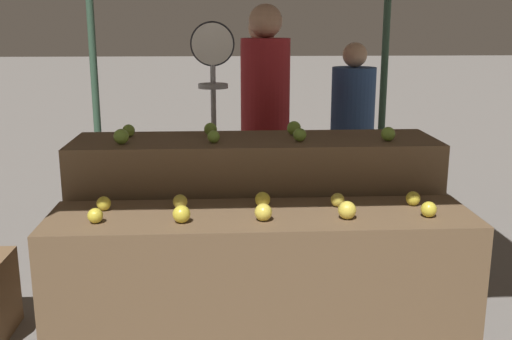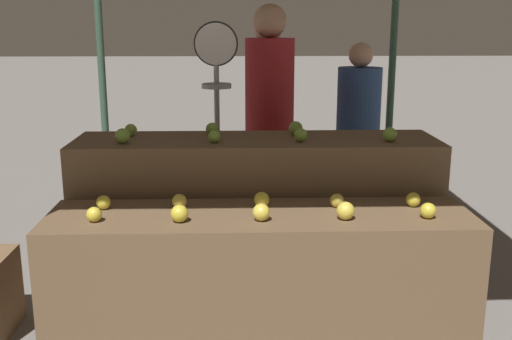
{
  "view_description": "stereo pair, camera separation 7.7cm",
  "coord_description": "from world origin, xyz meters",
  "px_view_note": "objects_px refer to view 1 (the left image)",
  "views": [
    {
      "loc": [
        -0.19,
        -2.82,
        1.68
      ],
      "look_at": [
        -0.01,
        0.3,
        0.92
      ],
      "focal_mm": 42.0,
      "sensor_mm": 36.0,
      "label": 1
    },
    {
      "loc": [
        -0.11,
        -2.82,
        1.68
      ],
      "look_at": [
        -0.01,
        0.3,
        0.92
      ],
      "focal_mm": 42.0,
      "sensor_mm": 36.0,
      "label": 2
    }
  ],
  "objects_px": {
    "person_customer_left": "(262,106)",
    "person_customer_right": "(352,122)",
    "produce_scale": "(213,90)",
    "person_vendor_at_scale": "(265,111)"
  },
  "relations": [
    {
      "from": "person_customer_left",
      "to": "person_customer_right",
      "type": "distance_m",
      "value": 0.78
    },
    {
      "from": "produce_scale",
      "to": "person_customer_left",
      "type": "xyz_separation_m",
      "value": [
        0.39,
        0.85,
        -0.22
      ]
    },
    {
      "from": "person_vendor_at_scale",
      "to": "person_customer_left",
      "type": "height_order",
      "value": "person_vendor_at_scale"
    },
    {
      "from": "produce_scale",
      "to": "person_customer_right",
      "type": "height_order",
      "value": "produce_scale"
    },
    {
      "from": "produce_scale",
      "to": "person_customer_right",
      "type": "bearing_deg",
      "value": 37.51
    },
    {
      "from": "person_vendor_at_scale",
      "to": "person_customer_left",
      "type": "relative_size",
      "value": 1.03
    },
    {
      "from": "produce_scale",
      "to": "person_customer_left",
      "type": "bearing_deg",
      "value": 65.24
    },
    {
      "from": "person_customer_left",
      "to": "person_customer_right",
      "type": "xyz_separation_m",
      "value": [
        0.76,
        0.04,
        -0.15
      ]
    },
    {
      "from": "person_customer_right",
      "to": "produce_scale",
      "type": "bearing_deg",
      "value": 63.73
    },
    {
      "from": "produce_scale",
      "to": "person_customer_right",
      "type": "distance_m",
      "value": 1.5
    }
  ]
}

